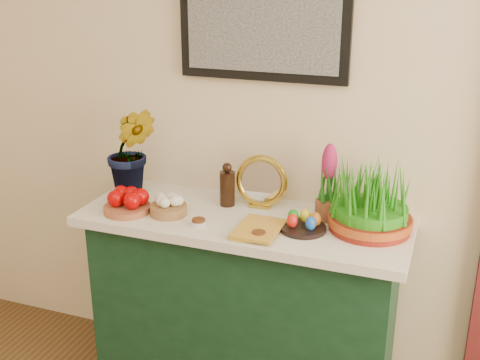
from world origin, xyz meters
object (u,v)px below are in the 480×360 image
at_px(sideboard, 244,310).
at_px(book, 238,225).
at_px(mirror, 261,182).
at_px(wheatgrass_sabzeh, 371,202).
at_px(hyacinth_green, 131,137).

bearing_deg(sideboard, book, -80.89).
bearing_deg(mirror, wheatgrass_sabzeh, -9.94).
relative_size(mirror, wheatgrass_sabzeh, 0.70).
height_order(mirror, book, mirror).
bearing_deg(sideboard, wheatgrass_sabzeh, 4.92).
xyz_separation_m(book, wheatgrass_sabzeh, (0.50, 0.18, 0.11)).
height_order(sideboard, book, book).
xyz_separation_m(sideboard, mirror, (0.03, 0.13, 0.58)).
height_order(mirror, wheatgrass_sabzeh, wheatgrass_sabzeh).
bearing_deg(book, wheatgrass_sabzeh, 20.79).
distance_m(sideboard, mirror, 0.59).
bearing_deg(wheatgrass_sabzeh, mirror, 170.06).
xyz_separation_m(sideboard, book, (0.02, -0.13, 0.48)).
distance_m(sideboard, book, 0.50).
height_order(hyacinth_green, book, hyacinth_green).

